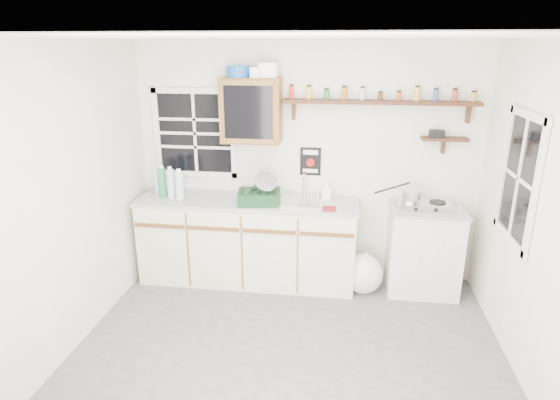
{
  "coord_description": "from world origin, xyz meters",
  "views": [
    {
      "loc": [
        0.39,
        -3.24,
        2.45
      ],
      "look_at": [
        -0.13,
        0.55,
        1.18
      ],
      "focal_mm": 30.0,
      "sensor_mm": 36.0,
      "label": 1
    }
  ],
  "objects_px": {
    "upper_cabinet": "(251,110)",
    "main_cabinet": "(248,240)",
    "spice_shelf": "(379,101)",
    "hotplate": "(424,205)",
    "right_cabinet": "(423,249)",
    "dish_rack": "(261,193)"
  },
  "relations": [
    {
      "from": "dish_rack",
      "to": "hotplate",
      "type": "xyz_separation_m",
      "value": [
        1.63,
        0.1,
        -0.08
      ]
    },
    {
      "from": "right_cabinet",
      "to": "hotplate",
      "type": "xyz_separation_m",
      "value": [
        -0.04,
        -0.02,
        0.49
      ]
    },
    {
      "from": "spice_shelf",
      "to": "hotplate",
      "type": "relative_size",
      "value": 3.57
    },
    {
      "from": "main_cabinet",
      "to": "hotplate",
      "type": "height_order",
      "value": "hotplate"
    },
    {
      "from": "main_cabinet",
      "to": "dish_rack",
      "type": "bearing_deg",
      "value": -28.74
    },
    {
      "from": "upper_cabinet",
      "to": "hotplate",
      "type": "distance_m",
      "value": 1.97
    },
    {
      "from": "right_cabinet",
      "to": "dish_rack",
      "type": "height_order",
      "value": "dish_rack"
    },
    {
      "from": "upper_cabinet",
      "to": "main_cabinet",
      "type": "bearing_deg",
      "value": -103.68
    },
    {
      "from": "spice_shelf",
      "to": "hotplate",
      "type": "xyz_separation_m",
      "value": [
        0.48,
        -0.21,
        -0.98
      ]
    },
    {
      "from": "spice_shelf",
      "to": "dish_rack",
      "type": "xyz_separation_m",
      "value": [
        -1.14,
        -0.3,
        -0.91
      ]
    },
    {
      "from": "right_cabinet",
      "to": "upper_cabinet",
      "type": "distance_m",
      "value": 2.26
    },
    {
      "from": "dish_rack",
      "to": "main_cabinet",
      "type": "bearing_deg",
      "value": 142.62
    },
    {
      "from": "spice_shelf",
      "to": "dish_rack",
      "type": "distance_m",
      "value": 1.49
    },
    {
      "from": "dish_rack",
      "to": "hotplate",
      "type": "distance_m",
      "value": 1.63
    },
    {
      "from": "main_cabinet",
      "to": "upper_cabinet",
      "type": "xyz_separation_m",
      "value": [
        0.03,
        0.14,
        1.36
      ]
    },
    {
      "from": "spice_shelf",
      "to": "right_cabinet",
      "type": "bearing_deg",
      "value": -19.54
    },
    {
      "from": "upper_cabinet",
      "to": "right_cabinet",
      "type": "bearing_deg",
      "value": -3.76
    },
    {
      "from": "upper_cabinet",
      "to": "dish_rack",
      "type": "height_order",
      "value": "upper_cabinet"
    },
    {
      "from": "right_cabinet",
      "to": "upper_cabinet",
      "type": "xyz_separation_m",
      "value": [
        -1.8,
        0.12,
        1.37
      ]
    },
    {
      "from": "spice_shelf",
      "to": "dish_rack",
      "type": "relative_size",
      "value": 4.05
    },
    {
      "from": "right_cabinet",
      "to": "hotplate",
      "type": "bearing_deg",
      "value": -155.39
    },
    {
      "from": "right_cabinet",
      "to": "upper_cabinet",
      "type": "relative_size",
      "value": 1.4
    }
  ]
}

